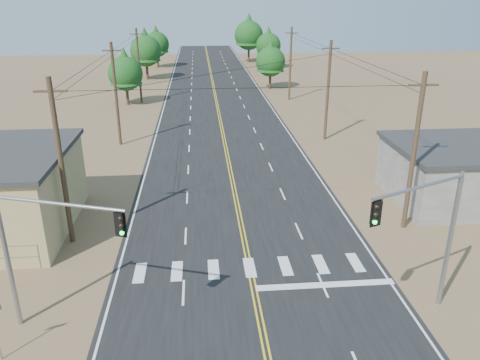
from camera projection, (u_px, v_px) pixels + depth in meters
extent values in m
cube|color=black|center=(226.00, 148.00, 46.22)|extent=(15.00, 200.00, 0.02)
cylinder|color=gray|center=(39.00, 256.00, 25.55)|extent=(0.06, 0.06, 1.50)
cylinder|color=#4C3826|center=(61.00, 164.00, 26.85)|extent=(0.30, 0.30, 10.00)
cube|color=#4C3826|center=(50.00, 91.00, 25.30)|extent=(1.80, 0.12, 0.12)
cylinder|color=#4C3826|center=(116.00, 95.00, 45.36)|extent=(0.30, 0.30, 10.00)
cube|color=#4C3826|center=(112.00, 51.00, 43.82)|extent=(1.80, 0.12, 0.12)
cylinder|color=#4C3826|center=(139.00, 66.00, 63.88)|extent=(0.30, 0.30, 10.00)
cube|color=#4C3826|center=(136.00, 34.00, 62.33)|extent=(1.80, 0.12, 0.12)
cylinder|color=#4C3826|center=(414.00, 154.00, 28.58)|extent=(0.30, 0.30, 10.00)
cube|color=#4C3826|center=(424.00, 85.00, 27.04)|extent=(1.80, 0.12, 0.12)
cylinder|color=#4C3826|center=(328.00, 91.00, 47.10)|extent=(0.30, 0.30, 10.00)
cube|color=#4C3826|center=(331.00, 48.00, 45.55)|extent=(1.80, 0.12, 0.12)
cylinder|color=#4C3826|center=(290.00, 64.00, 65.62)|extent=(0.30, 0.30, 10.00)
cube|color=#4C3826|center=(292.00, 33.00, 64.07)|extent=(1.80, 0.12, 0.12)
cylinder|color=gray|center=(9.00, 264.00, 20.35)|extent=(0.21, 0.21, 6.27)
cylinder|color=gray|center=(58.00, 204.00, 18.52)|extent=(5.60, 2.02, 0.14)
cube|color=black|center=(120.00, 224.00, 18.15)|extent=(0.38, 0.36, 0.99)
sphere|color=black|center=(120.00, 218.00, 17.90)|extent=(0.18, 0.18, 0.18)
sphere|color=black|center=(121.00, 226.00, 18.01)|extent=(0.18, 0.18, 0.18)
sphere|color=#0CE533|center=(122.00, 233.00, 18.13)|extent=(0.18, 0.18, 0.18)
cylinder|color=gray|center=(449.00, 244.00, 21.67)|extent=(0.23, 0.23, 6.61)
cylinder|color=gray|center=(462.00, 178.00, 20.45)|extent=(0.17, 0.17, 0.57)
cylinder|color=gray|center=(420.00, 187.00, 19.21)|extent=(4.88, 2.30, 0.15)
cube|color=black|center=(376.00, 213.00, 18.36)|extent=(0.42, 0.39, 1.04)
sphere|color=black|center=(377.00, 207.00, 18.09)|extent=(0.19, 0.19, 0.19)
sphere|color=black|center=(376.00, 214.00, 18.21)|extent=(0.19, 0.19, 0.19)
sphere|color=#0CE533|center=(375.00, 222.00, 18.34)|extent=(0.19, 0.19, 0.19)
cylinder|color=#3F2D1E|center=(127.00, 95.00, 63.83)|extent=(0.39, 0.39, 2.77)
cone|color=#154A17|center=(125.00, 66.00, 62.41)|extent=(4.31, 4.31, 4.92)
sphere|color=#154A17|center=(125.00, 74.00, 62.78)|extent=(4.61, 4.61, 4.61)
cylinder|color=#3F2D1E|center=(147.00, 70.00, 82.98)|extent=(0.46, 0.46, 3.24)
cone|color=#154A17|center=(145.00, 44.00, 81.32)|extent=(5.04, 5.04, 5.76)
sphere|color=#154A17|center=(146.00, 51.00, 81.75)|extent=(5.40, 5.40, 5.40)
cylinder|color=#3F2D1E|center=(158.00, 60.00, 96.93)|extent=(0.47, 0.47, 3.04)
cone|color=#154A17|center=(156.00, 39.00, 95.37)|extent=(4.73, 4.73, 5.41)
sphere|color=#154A17|center=(157.00, 44.00, 95.78)|extent=(5.07, 5.07, 5.07)
cylinder|color=#3F2D1E|center=(270.00, 80.00, 74.79)|extent=(0.39, 0.39, 2.79)
cone|color=#154A17|center=(271.00, 55.00, 73.36)|extent=(4.33, 4.33, 4.95)
sphere|color=#154A17|center=(270.00, 62.00, 73.73)|extent=(4.64, 4.64, 4.64)
cylinder|color=#3F2D1E|center=(268.00, 61.00, 95.32)|extent=(0.46, 0.46, 3.00)
cone|color=#154A17|center=(268.00, 40.00, 93.78)|extent=(4.66, 4.66, 5.33)
sphere|color=#154A17|center=(268.00, 45.00, 94.18)|extent=(4.99, 4.99, 4.99)
cylinder|color=#3F2D1E|center=(249.00, 53.00, 104.41)|extent=(0.46, 0.46, 3.79)
cone|color=#154A17|center=(249.00, 29.00, 102.47)|extent=(5.89, 5.89, 6.73)
sphere|color=#154A17|center=(249.00, 35.00, 102.98)|extent=(6.31, 6.31, 6.31)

